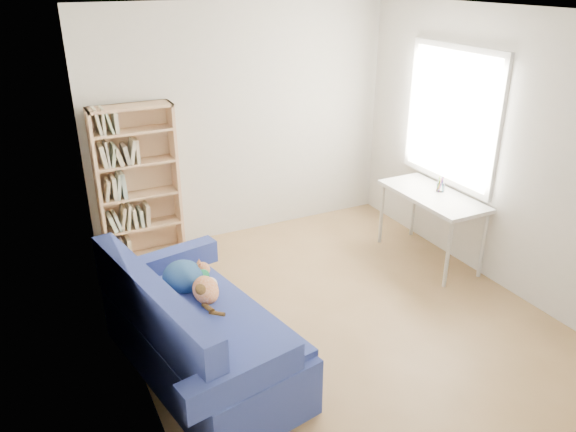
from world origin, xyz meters
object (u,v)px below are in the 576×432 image
object	(u,v)px
desk	(432,201)
pen_cup	(441,186)
sofa	(196,334)
bookshelf	(139,190)

from	to	relation	value
desk	pen_cup	size ratio (longest dim) A/B	7.42
sofa	pen_cup	distance (m)	3.03
bookshelf	sofa	bearing A→B (deg)	-92.33
bookshelf	desk	size ratio (longest dim) A/B	1.38
sofa	desk	bearing A→B (deg)	2.85
sofa	bookshelf	size ratio (longest dim) A/B	1.20
bookshelf	desk	xyz separation A→B (m)	(2.71, -1.42, -0.09)
bookshelf	desk	bearing A→B (deg)	-27.57
bookshelf	pen_cup	bearing A→B (deg)	-26.18
pen_cup	bookshelf	bearing A→B (deg)	153.82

